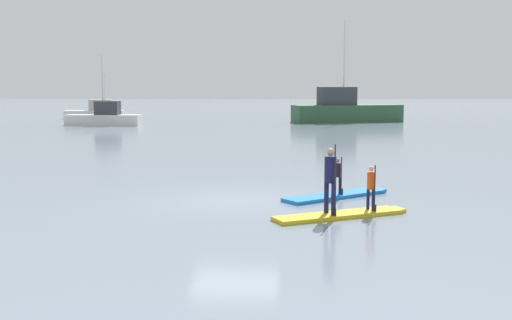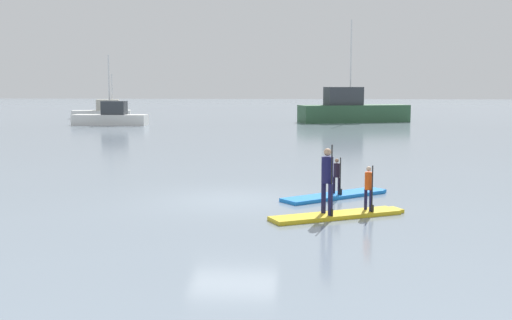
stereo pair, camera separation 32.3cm
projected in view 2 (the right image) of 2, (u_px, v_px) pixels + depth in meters
ground_plane at (233, 200)px, 18.01m from camera, size 240.00×240.00×0.00m
paddleboard_near at (336, 196)px, 18.40m from camera, size 3.22×2.75×0.10m
paddler_child_solo at (337, 174)px, 18.32m from camera, size 0.28×0.32×1.09m
paddleboard_far at (338, 215)px, 15.66m from camera, size 3.47×2.18×0.10m
paddler_adult at (327, 177)px, 15.41m from camera, size 0.39×0.47×1.75m
paddler_child_front at (369, 186)px, 15.91m from camera, size 0.27×0.36×1.17m
fishing_boat_white_large at (352, 110)px, 54.12m from camera, size 9.76×5.18×8.68m
fishing_boat_green_midground at (111, 117)px, 50.30m from camera, size 5.92×1.59×5.56m
motor_boat_small_navy at (104, 111)px, 60.22m from camera, size 5.69×2.91×4.22m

